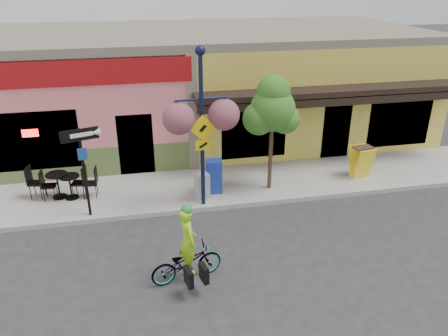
# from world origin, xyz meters

# --- Properties ---
(ground) EXTENTS (90.00, 90.00, 0.00)m
(ground) POSITION_xyz_m (0.00, 0.00, 0.00)
(ground) COLOR #2D2D30
(ground) RESTS_ON ground
(sidewalk) EXTENTS (24.00, 3.00, 0.15)m
(sidewalk) POSITION_xyz_m (0.00, 2.00, 0.07)
(sidewalk) COLOR #9E9B93
(sidewalk) RESTS_ON ground
(curb) EXTENTS (24.00, 0.12, 0.15)m
(curb) POSITION_xyz_m (0.00, 0.55, 0.07)
(curb) COLOR #A8A59E
(curb) RESTS_ON ground
(building) EXTENTS (18.20, 8.20, 4.50)m
(building) POSITION_xyz_m (0.00, 7.50, 2.25)
(building) COLOR #ED757C
(building) RESTS_ON ground
(bicycle) EXTENTS (1.80, 0.95, 0.90)m
(bicycle) POSITION_xyz_m (-2.04, -2.52, 0.45)
(bicycle) COLOR maroon
(bicycle) RESTS_ON ground
(cyclist_rider) EXTENTS (0.51, 0.67, 1.63)m
(cyclist_rider) POSITION_xyz_m (-1.99, -2.52, 0.82)
(cyclist_rider) COLOR #A4EC18
(cyclist_rider) RESTS_ON ground
(lamp_post) EXTENTS (1.56, 0.73, 4.75)m
(lamp_post) POSITION_xyz_m (-1.11, 0.75, 2.53)
(lamp_post) COLOR #111936
(lamp_post) RESTS_ON sidewalk
(one_way_sign) EXTENTS (1.04, 0.51, 2.67)m
(one_way_sign) POSITION_xyz_m (-4.46, 0.75, 1.49)
(one_way_sign) COLOR black
(one_way_sign) RESTS_ON sidewalk
(cafe_set_left) EXTENTS (1.90, 1.21, 1.05)m
(cafe_set_left) POSITION_xyz_m (-5.47, 2.09, 0.68)
(cafe_set_left) COLOR black
(cafe_set_left) RESTS_ON sidewalk
(cafe_set_right) EXTENTS (1.70, 0.93, 0.99)m
(cafe_set_right) POSITION_xyz_m (-5.09, 1.95, 0.65)
(cafe_set_right) COLOR black
(cafe_set_right) RESTS_ON sidewalk
(newspaper_box_blue) EXTENTS (0.52, 0.47, 1.09)m
(newspaper_box_blue) POSITION_xyz_m (-0.64, 1.48, 0.69)
(newspaper_box_blue) COLOR #1B36A2
(newspaper_box_blue) RESTS_ON sidewalk
(newspaper_box_grey) EXTENTS (0.47, 0.45, 0.84)m
(newspaper_box_grey) POSITION_xyz_m (-1.08, 1.11, 0.57)
(newspaper_box_grey) COLOR #A1A1A1
(newspaper_box_grey) RESTS_ON sidewalk
(street_tree) EXTENTS (1.75, 1.75, 3.78)m
(street_tree) POSITION_xyz_m (1.19, 1.38, 2.04)
(street_tree) COLOR #3D7A26
(street_tree) RESTS_ON sidewalk
(sandwich_board) EXTENTS (0.74, 0.59, 1.11)m
(sandwich_board) POSITION_xyz_m (4.53, 1.35, 0.71)
(sandwich_board) COLOR yellow
(sandwich_board) RESTS_ON sidewalk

